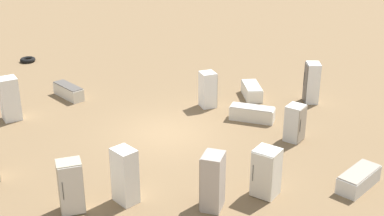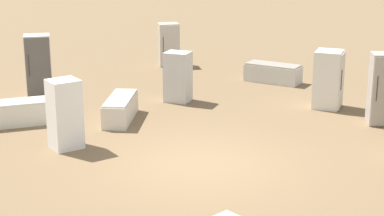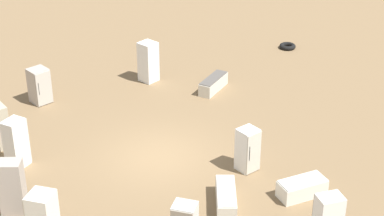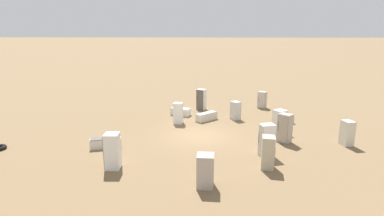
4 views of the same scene
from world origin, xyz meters
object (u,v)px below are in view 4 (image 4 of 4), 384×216
discarded_fridge_2 (181,112)px  discarded_fridge_5 (284,117)px  discarded_fridge_3 (207,116)px  discarded_fridge_12 (285,128)px  discarded_fridge_1 (178,113)px  discarded_fridge_11 (280,121)px  discarded_fridge_6 (201,99)px  discarded_fridge_0 (262,100)px  discarded_fridge_4 (112,151)px  discarded_fridge_9 (106,143)px  discarded_fridge_10 (268,152)px  discarded_fridge_8 (205,171)px  discarded_fridge_13 (236,110)px  discarded_fridge_14 (347,133)px  discarded_fridge_7 (267,140)px

discarded_fridge_2 → discarded_fridge_5: 8.33m
discarded_fridge_2 → discarded_fridge_3: size_ratio=0.99×
discarded_fridge_12 → discarded_fridge_5: bearing=-58.9°
discarded_fridge_1 → discarded_fridge_11: discarded_fridge_11 is taller
discarded_fridge_6 → discarded_fridge_12: 9.73m
discarded_fridge_0 → discarded_fridge_6: bearing=38.2°
discarded_fridge_4 → discarded_fridge_5: size_ratio=0.97×
discarded_fridge_3 → discarded_fridge_11: 5.76m
discarded_fridge_9 → discarded_fridge_12: 11.05m
discarded_fridge_10 → discarded_fridge_8: bearing=-47.9°
discarded_fridge_3 → discarded_fridge_8: (10.56, 0.33, 0.46)m
discarded_fridge_1 → discarded_fridge_10: 9.23m
discarded_fridge_2 → discarded_fridge_8: bearing=31.4°
discarded_fridge_8 → discarded_fridge_13: discarded_fridge_8 is taller
discarded_fridge_4 → discarded_fridge_10: size_ratio=1.09×
discarded_fridge_6 → discarded_fridge_14: (8.15, 9.35, -0.15)m
discarded_fridge_3 → discarded_fridge_9: discarded_fridge_3 is taller
discarded_fridge_6 → discarded_fridge_13: size_ratio=1.28×
discarded_fridge_6 → discarded_fridge_14: 12.40m
discarded_fridge_2 → discarded_fridge_14: bearing=80.4°
discarded_fridge_1 → discarded_fridge_8: 9.86m
discarded_fridge_11 → discarded_fridge_7: bearing=39.2°
discarded_fridge_3 → discarded_fridge_13: bearing=56.3°
discarded_fridge_4 → discarded_fridge_10: 7.84m
discarded_fridge_2 → discarded_fridge_6: discarded_fridge_6 is taller
discarded_fridge_0 → discarded_fridge_7: size_ratio=0.83×
discarded_fridge_10 → discarded_fridge_13: size_ratio=1.17×
discarded_fridge_13 → discarded_fridge_2: bearing=-130.3°
discarded_fridge_6 → discarded_fridge_13: bearing=160.8°
discarded_fridge_12 → discarded_fridge_14: 3.71m
discarded_fridge_0 → discarded_fridge_6: discarded_fridge_6 is taller
discarded_fridge_0 → discarded_fridge_11: size_ratio=0.94×
discarded_fridge_13 → discarded_fridge_6: bearing=-165.3°
discarded_fridge_2 → discarded_fridge_0: bearing=133.1°
discarded_fridge_14 → discarded_fridge_8: bearing=-70.2°
discarded_fridge_2 → discarded_fridge_3: 2.60m
discarded_fridge_12 → discarded_fridge_8: bearing=94.8°
discarded_fridge_0 → discarded_fridge_13: 4.79m
discarded_fridge_0 → discarded_fridge_12: 8.98m
discarded_fridge_2 → discarded_fridge_3: (1.33, 2.23, 0.00)m
discarded_fridge_7 → discarded_fridge_12: bearing=-50.3°
discarded_fridge_0 → discarded_fridge_2: (3.17, -7.16, -0.45)m
discarded_fridge_4 → discarded_fridge_14: discarded_fridge_4 is taller
discarded_fridge_0 → discarded_fridge_7: 11.34m
discarded_fridge_4 → discarded_fridge_13: size_ratio=1.28×
discarded_fridge_7 → discarded_fridge_14: discarded_fridge_7 is taller
discarded_fridge_3 → discarded_fridge_8: bearing=-44.4°
discarded_fridge_13 → discarded_fridge_14: bearing=21.2°
discarded_fridge_9 → discarded_fridge_12: size_ratio=1.03×
discarded_fridge_1 → discarded_fridge_13: discarded_fridge_1 is taller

